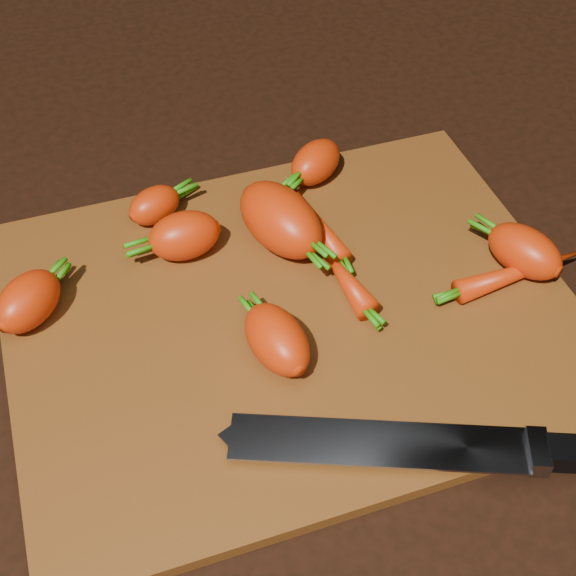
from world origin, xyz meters
name	(u,v)px	position (x,y,z in m)	size (l,w,h in m)	color
ground	(292,322)	(0.00, 0.00, -0.01)	(2.00, 2.00, 0.01)	black
cutting_board	(292,314)	(0.00, 0.00, 0.01)	(0.50, 0.40, 0.01)	brown
carrot_0	(28,301)	(-0.22, 0.06, 0.03)	(0.07, 0.04, 0.04)	#ED3205
carrot_1	(184,236)	(-0.07, 0.10, 0.04)	(0.07, 0.05, 0.05)	#ED3205
carrot_2	(280,219)	(0.02, 0.09, 0.04)	(0.10, 0.06, 0.06)	#ED3205
carrot_3	(277,339)	(-0.03, -0.05, 0.03)	(0.08, 0.05, 0.05)	#ED3205
carrot_4	(316,162)	(0.08, 0.17, 0.03)	(0.07, 0.04, 0.04)	#ED3205
carrot_5	(154,205)	(-0.09, 0.16, 0.03)	(0.05, 0.04, 0.04)	#ED3205
carrot_6	(525,251)	(0.22, -0.02, 0.03)	(0.08, 0.04, 0.04)	#ED3205
carrot_7	(317,223)	(0.06, 0.09, 0.02)	(0.11, 0.02, 0.02)	#ED3205
carrot_8	(519,272)	(0.21, -0.03, 0.02)	(0.13, 0.02, 0.02)	#ED3205
carrot_9	(344,277)	(0.05, 0.01, 0.02)	(0.09, 0.02, 0.02)	#ED3205
knife	(407,445)	(0.04, -0.17, 0.02)	(0.36, 0.17, 0.02)	gray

